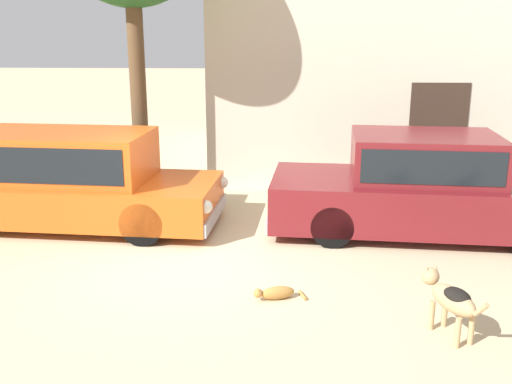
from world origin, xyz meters
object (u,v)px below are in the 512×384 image
object	(u,v)px
stray_dog_tan	(450,297)
stray_cat	(276,293)
parked_sedan_second	(424,185)
parked_sedan_nearest	(68,177)

from	to	relation	value
stray_dog_tan	stray_cat	world-z (taller)	stray_dog_tan
stray_cat	parked_sedan_second	bearing A→B (deg)	-149.15
parked_sedan_nearest	stray_cat	bearing A→B (deg)	-33.69
parked_sedan_nearest	stray_dog_tan	world-z (taller)	parked_sedan_nearest
parked_sedan_nearest	stray_dog_tan	bearing A→B (deg)	-28.93
parked_sedan_second	stray_cat	xyz separation A→B (m)	(-2.24, -2.46, -0.68)
parked_sedan_second	stray_cat	distance (m)	3.40
parked_sedan_nearest	parked_sedan_second	distance (m)	5.61
stray_dog_tan	parked_sedan_nearest	bearing A→B (deg)	32.48
stray_cat	stray_dog_tan	bearing A→B (deg)	140.61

